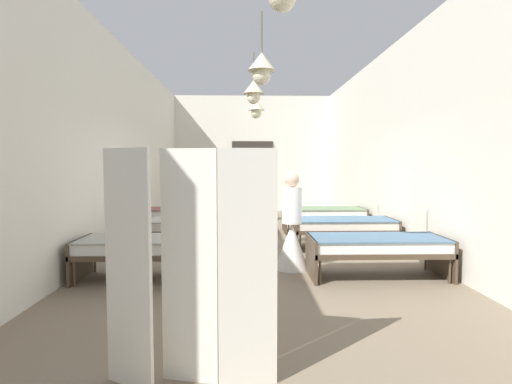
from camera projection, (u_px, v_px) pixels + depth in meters
ground_plane at (259, 252)px, 7.53m from camera, size 5.91×13.35×0.10m
room_shell at (257, 146)px, 8.60m from camera, size 5.71×12.95×3.95m
bed_left_row_0 at (148, 247)px, 5.55m from camera, size 1.90×0.84×0.57m
bed_right_row_0 at (377, 246)px, 5.64m from camera, size 1.90×0.84×0.57m
bed_left_row_1 at (173, 226)px, 7.45m from camera, size 1.90×0.84×0.57m
bed_right_row_1 at (344, 226)px, 7.54m from camera, size 1.90×0.84×0.57m
bed_left_row_2 at (187, 214)px, 9.34m from camera, size 1.90×0.84×0.57m
bed_right_row_2 at (324, 214)px, 9.43m from camera, size 1.90×0.84×0.57m
nurse_near_aisle at (246, 203)px, 11.04m from camera, size 0.52×0.52×1.49m
nurse_mid_aisle at (292, 234)px, 6.07m from camera, size 0.52×0.52×1.49m
nurse_far_aisle at (261, 220)px, 7.65m from camera, size 0.52×0.52×1.49m
potted_plant at (253, 196)px, 11.07m from camera, size 0.53×0.53×1.15m
privacy_screen at (189, 268)px, 2.84m from camera, size 1.24×0.24×1.70m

